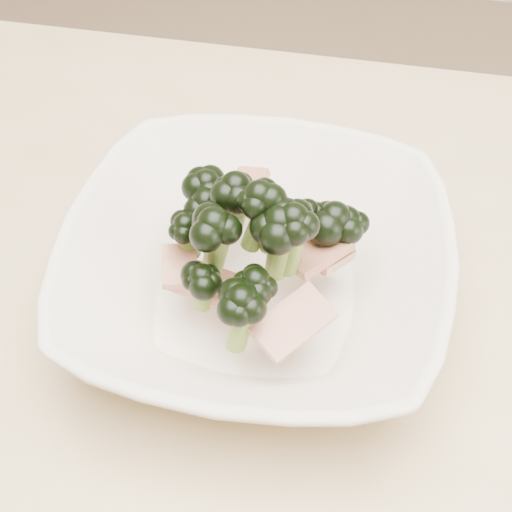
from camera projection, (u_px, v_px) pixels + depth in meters
name	position (u px, v px, depth m)	size (l,w,h in m)	color
dining_table	(307.00, 432.00, 0.59)	(1.20, 0.80, 0.75)	tan
broccoli_dish	(257.00, 265.00, 0.53)	(0.29, 0.29, 0.13)	beige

